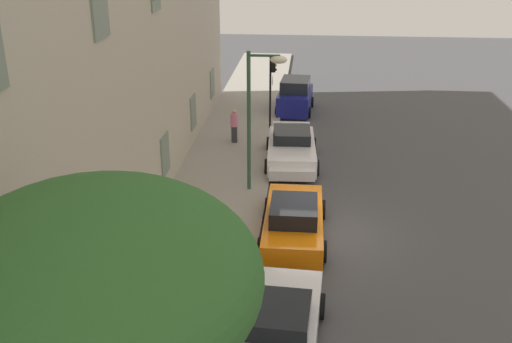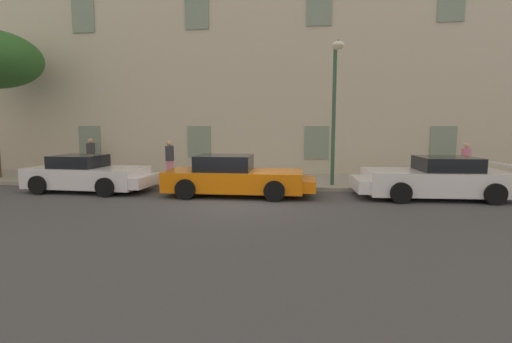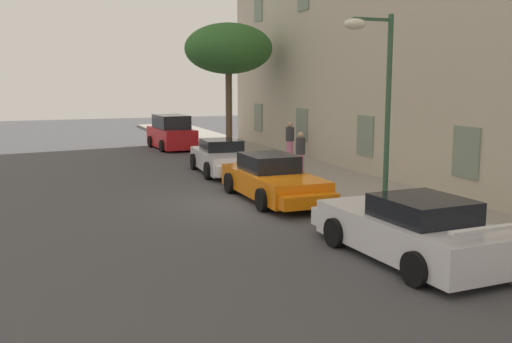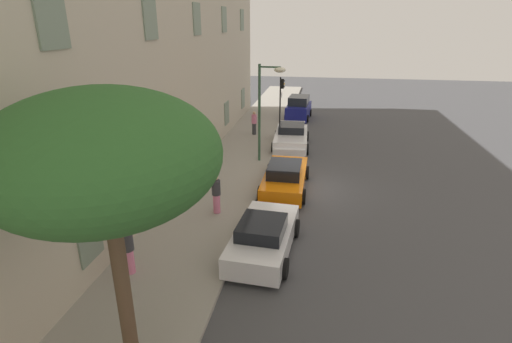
{
  "view_description": "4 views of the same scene",
  "coord_description": "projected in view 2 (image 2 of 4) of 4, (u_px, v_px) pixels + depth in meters",
  "views": [
    {
      "loc": [
        -17.3,
        0.42,
        9.23
      ],
      "look_at": [
        1.96,
        2.16,
        1.36
      ],
      "focal_mm": 41.68,
      "sensor_mm": 36.0,
      "label": 1
    },
    {
      "loc": [
        2.03,
        -11.96,
        2.42
      ],
      "look_at": [
        0.48,
        1.22,
        0.77
      ],
      "focal_mm": 26.65,
      "sensor_mm": 36.0,
      "label": 2
    },
    {
      "loc": [
        16.39,
        -6.29,
        3.74
      ],
      "look_at": [
        -1.5,
        0.68,
        0.69
      ],
      "focal_mm": 41.46,
      "sensor_mm": 36.0,
      "label": 3
    },
    {
      "loc": [
        -17.05,
        -0.77,
        7.35
      ],
      "look_at": [
        -1.14,
        1.96,
        1.15
      ],
      "focal_mm": 27.42,
      "sensor_mm": 36.0,
      "label": 4
    }
  ],
  "objects": [
    {
      "name": "pedestrian_strolling",
      "position": [
        91.0,
        156.0,
        17.78
      ],
      "size": [
        0.46,
        0.46,
        1.65
      ],
      "color": "pink",
      "rests_on": "sidewalk"
    },
    {
      "name": "pedestrian_bystander",
      "position": [
        466.0,
        162.0,
        14.91
      ],
      "size": [
        0.49,
        0.49,
        1.58
      ],
      "color": "#333338",
      "rests_on": "sidewalk"
    },
    {
      "name": "street_lamp",
      "position": [
        336.0,
        86.0,
        13.53
      ],
      "size": [
        0.44,
        1.42,
        5.21
      ],
      "color": "#2D5138",
      "rests_on": "sidewalk"
    },
    {
      "name": "sidewalk",
      "position": [
        252.0,
        181.0,
        15.98
      ],
      "size": [
        60.0,
        3.78,
        0.14
      ],
      "primitive_type": "cube",
      "color": "gray",
      "rests_on": "ground"
    },
    {
      "name": "pedestrian_admiring",
      "position": [
        170.0,
        160.0,
        15.73
      ],
      "size": [
        0.49,
        0.49,
        1.63
      ],
      "color": "pink",
      "rests_on": "sidewalk"
    },
    {
      "name": "sportscar_white_middle",
      "position": [
        430.0,
        180.0,
        12.53
      ],
      "size": [
        4.97,
        2.34,
        1.36
      ],
      "color": "white",
      "rests_on": "ground"
    },
    {
      "name": "sportscar_red_lead",
      "position": [
        91.0,
        175.0,
        13.79
      ],
      "size": [
        4.6,
        2.25,
        1.31
      ],
      "color": "white",
      "rests_on": "ground"
    },
    {
      "name": "ground_plane",
      "position": [
        237.0,
        199.0,
        12.32
      ],
      "size": [
        80.0,
        80.0,
        0.0
      ],
      "primitive_type": "plane",
      "color": "#444447"
    },
    {
      "name": "building_facade",
      "position": [
        261.0,
        42.0,
        18.71
      ],
      "size": [
        34.34,
        3.86,
        12.86
      ],
      "color": "#BCB29E",
      "rests_on": "ground"
    },
    {
      "name": "sportscar_yellow_flank",
      "position": [
        239.0,
        178.0,
        12.98
      ],
      "size": [
        5.08,
        2.08,
        1.38
      ],
      "color": "orange",
      "rests_on": "ground"
    }
  ]
}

